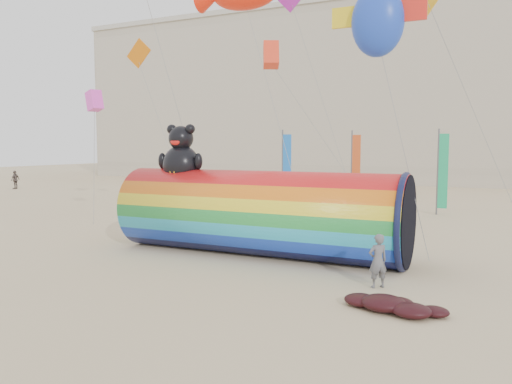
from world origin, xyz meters
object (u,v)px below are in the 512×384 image
at_px(kite_handler, 378,261).
at_px(fabric_bundle, 392,305).
at_px(hotel_building, 317,98).
at_px(windsock_assembly, 259,211).

height_order(kite_handler, fabric_bundle, kite_handler).
relative_size(hotel_building, windsock_assembly, 5.44).
bearing_deg(fabric_bundle, hotel_building, 110.65).
bearing_deg(kite_handler, fabric_bundle, 71.05).
height_order(windsock_assembly, fabric_bundle, windsock_assembly).
relative_size(hotel_building, kite_handler, 37.61).
height_order(hotel_building, fabric_bundle, hotel_building).
relative_size(windsock_assembly, fabric_bundle, 4.24).
distance_m(kite_handler, fabric_bundle, 2.23).
distance_m(windsock_assembly, kite_handler, 5.78).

